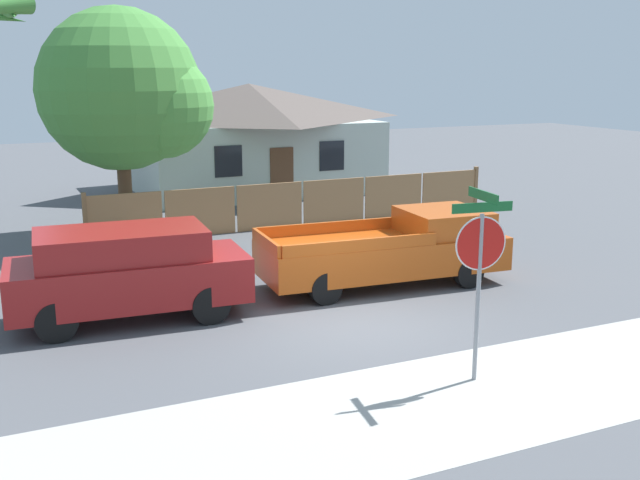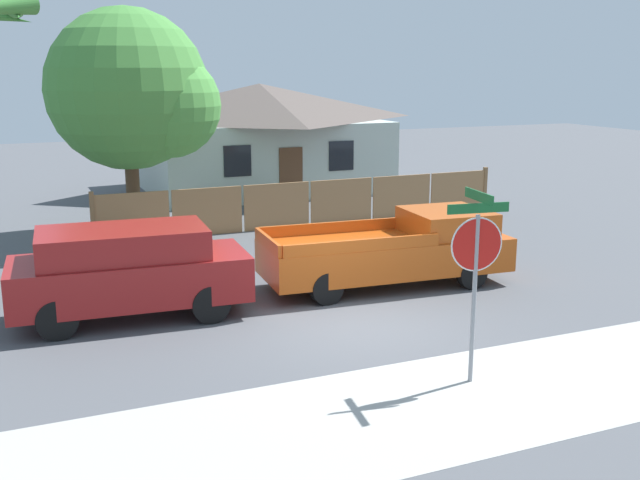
{
  "view_description": "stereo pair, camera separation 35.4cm",
  "coord_description": "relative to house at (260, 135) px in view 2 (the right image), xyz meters",
  "views": [
    {
      "loc": [
        -6.32,
        -12.11,
        4.84
      ],
      "look_at": [
        -0.49,
        0.58,
        1.6
      ],
      "focal_mm": 42.0,
      "sensor_mm": 36.0,
      "label": 1
    },
    {
      "loc": [
        -6.0,
        -12.26,
        4.84
      ],
      "look_at": [
        -0.49,
        0.58,
        1.6
      ],
      "focal_mm": 42.0,
      "sensor_mm": 36.0,
      "label": 2
    }
  ],
  "objects": [
    {
      "name": "oak_tree",
      "position": [
        -5.97,
        -6.77,
        1.94
      ],
      "size": [
        4.81,
        4.58,
        6.51
      ],
      "color": "brown",
      "rests_on": "ground"
    },
    {
      "name": "orange_pickup",
      "position": [
        -1.67,
        -14.28,
        -1.36
      ],
      "size": [
        5.68,
        2.36,
        1.64
      ],
      "rotation": [
        0.0,
        0.0,
        -0.07
      ],
      "color": "#B74C14",
      "rests_on": "ground"
    },
    {
      "name": "red_suv",
      "position": [
        -7.57,
        -14.26,
        -1.18
      ],
      "size": [
        4.66,
        2.19,
        1.81
      ],
      "rotation": [
        0.0,
        0.0,
        -0.07
      ],
      "color": "maroon",
      "rests_on": "ground"
    },
    {
      "name": "stop_sign",
      "position": [
        -3.18,
        -19.5,
        -0.11
      ],
      "size": [
        0.99,
        0.9,
        3.04
      ],
      "rotation": [
        0.0,
        0.0,
        -0.15
      ],
      "color": "gray",
      "rests_on": "ground"
    },
    {
      "name": "ground_plane",
      "position": [
        -3.7,
        -16.41,
        -2.17
      ],
      "size": [
        80.0,
        80.0,
        0.0
      ],
      "primitive_type": "plane",
      "color": "#4C4F54"
    },
    {
      "name": "sidewalk_strip",
      "position": [
        -3.7,
        -20.01,
        -2.17
      ],
      "size": [
        36.0,
        3.2,
        0.01
      ],
      "color": "#A3A39E",
      "rests_on": "ground"
    },
    {
      "name": "house",
      "position": [
        0.0,
        0.0,
        0.0
      ],
      "size": [
        9.66,
        7.34,
        4.2
      ],
      "color": "#B2C1B7",
      "rests_on": "ground"
    },
    {
      "name": "wooden_fence",
      "position": [
        -0.98,
        -7.58,
        -1.47
      ],
      "size": [
        13.11,
        0.12,
        1.5
      ],
      "color": "#997047",
      "rests_on": "ground"
    }
  ]
}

